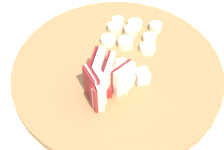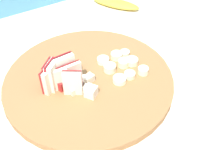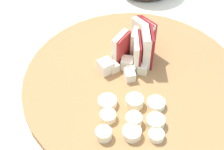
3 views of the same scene
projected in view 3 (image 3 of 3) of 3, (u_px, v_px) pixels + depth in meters
The scene contains 4 objects.
cutting_board at pixel (131, 83), 0.55m from camera, with size 0.36×0.36×0.02m, color olive.
apple_wedge_fan at pixel (137, 42), 0.56m from camera, with size 0.09×0.07×0.06m.
apple_dice_pile at pixel (124, 61), 0.56m from camera, with size 0.08×0.09×0.02m.
banana_slice_rows at pixel (129, 117), 0.49m from camera, with size 0.08×0.10×0.02m.
Camera 3 is at (0.43, 0.00, 1.28)m, focal length 54.52 mm.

